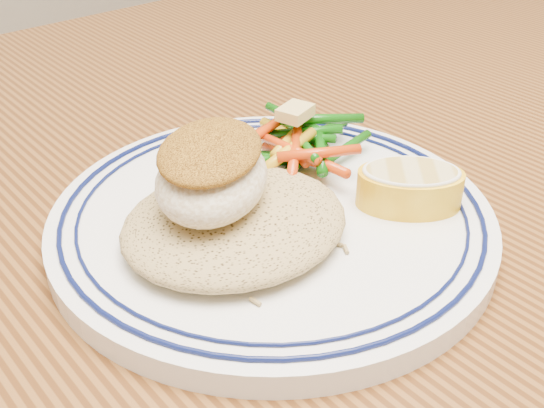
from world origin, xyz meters
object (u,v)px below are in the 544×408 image
at_px(fish_fillet, 212,171).
at_px(vegetable_pile, 297,145).
at_px(dining_table, 290,298).
at_px(lemon_wedge, 410,186).
at_px(rice_pilaf, 235,218).
at_px(plate, 272,218).

bearing_deg(fish_fillet, vegetable_pile, 18.89).
relative_size(dining_table, lemon_wedge, 17.86).
distance_m(dining_table, rice_pilaf, 0.15).
bearing_deg(vegetable_pile, rice_pilaf, -153.41).
distance_m(dining_table, fish_fillet, 0.18).
height_order(dining_table, vegetable_pile, vegetable_pile).
xyz_separation_m(plate, lemon_wedge, (0.07, -0.05, 0.02)).
relative_size(fish_fillet, vegetable_pile, 0.98).
bearing_deg(dining_table, lemon_wedge, -72.01).
bearing_deg(rice_pilaf, fish_fillet, 120.03).
distance_m(rice_pilaf, vegetable_pile, 0.10).
xyz_separation_m(rice_pilaf, fish_fillet, (-0.01, 0.01, 0.03)).
height_order(vegetable_pile, lemon_wedge, vegetable_pile).
distance_m(vegetable_pile, lemon_wedge, 0.09).
relative_size(plate, lemon_wedge, 3.23).
height_order(fish_fillet, vegetable_pile, fish_fillet).
distance_m(dining_table, lemon_wedge, 0.15).
bearing_deg(vegetable_pile, lemon_wedge, -78.45).
relative_size(dining_table, plate, 5.53).
distance_m(dining_table, plate, 0.12).
xyz_separation_m(dining_table, lemon_wedge, (0.03, -0.08, 0.13)).
relative_size(dining_table, fish_fillet, 14.39).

